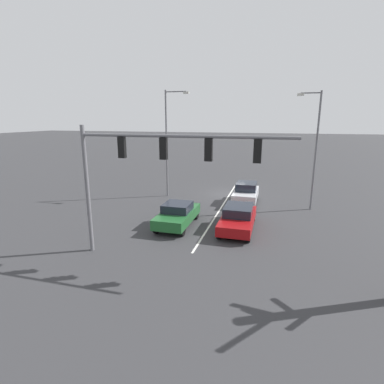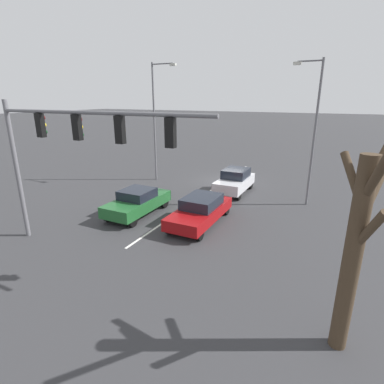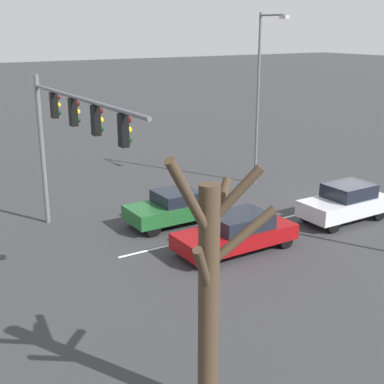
# 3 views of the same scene
# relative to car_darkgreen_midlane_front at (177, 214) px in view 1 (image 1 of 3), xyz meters

# --- Properties ---
(ground_plane) EXTENTS (240.00, 240.00, 0.00)m
(ground_plane) POSITION_rel_car_darkgreen_midlane_front_xyz_m (-1.96, -8.75, -0.74)
(ground_plane) COLOR #333335
(lane_stripe_left_divider) EXTENTS (0.12, 18.39, 0.01)m
(lane_stripe_left_divider) POSITION_rel_car_darkgreen_midlane_front_xyz_m (-1.96, -5.55, -0.74)
(lane_stripe_left_divider) COLOR silver
(lane_stripe_left_divider) RESTS_ON ground_plane
(car_darkgreen_midlane_front) EXTENTS (1.86, 4.29, 1.45)m
(car_darkgreen_midlane_front) POSITION_rel_car_darkgreen_midlane_front_xyz_m (0.00, 0.00, 0.00)
(car_darkgreen_midlane_front) COLOR #1E5928
(car_darkgreen_midlane_front) RESTS_ON ground_plane
(car_maroon_leftlane_front) EXTENTS (1.87, 4.68, 1.43)m
(car_maroon_leftlane_front) POSITION_rel_car_darkgreen_midlane_front_xyz_m (-3.73, -0.41, -0.01)
(car_maroon_leftlane_front) COLOR maroon
(car_maroon_leftlane_front) RESTS_ON ground_plane
(car_silver_leftlane_second) EXTENTS (1.78, 4.01, 1.64)m
(car_silver_leftlane_second) POSITION_rel_car_darkgreen_midlane_front_xyz_m (-3.61, -6.34, 0.10)
(car_silver_leftlane_second) COLOR silver
(car_silver_leftlane_second) RESTS_ON ground_plane
(traffic_signal_gantry) EXTENTS (9.74, 0.37, 6.28)m
(traffic_signal_gantry) POSITION_rel_car_darkgreen_midlane_front_xyz_m (-0.34, 4.62, 4.00)
(traffic_signal_gantry) COLOR slate
(traffic_signal_gantry) RESTS_ON ground_plane
(street_lamp_right_shoulder) EXTENTS (2.03, 0.24, 8.80)m
(street_lamp_right_shoulder) POSITION_rel_car_darkgreen_midlane_front_xyz_m (2.98, -6.84, 4.30)
(street_lamp_right_shoulder) COLOR slate
(street_lamp_right_shoulder) RESTS_ON ground_plane
(street_lamp_left_shoulder) EXTENTS (1.62, 0.24, 8.42)m
(street_lamp_left_shoulder) POSITION_rel_car_darkgreen_midlane_front_xyz_m (-8.26, -5.93, 4.04)
(street_lamp_left_shoulder) COLOR slate
(street_lamp_left_shoulder) RESTS_ON ground_plane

